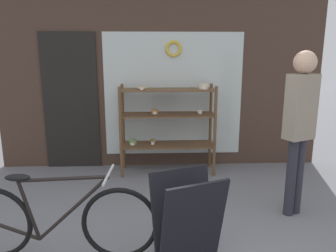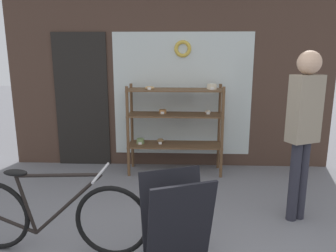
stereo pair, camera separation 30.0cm
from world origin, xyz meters
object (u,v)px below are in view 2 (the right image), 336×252
at_px(pedestrian, 304,122).
at_px(bicycle, 51,216).
at_px(sandwich_board, 176,225).
at_px(display_case, 175,119).

bearing_deg(pedestrian, bicycle, 172.20).
xyz_separation_m(bicycle, sandwich_board, (1.13, -0.24, 0.07)).
distance_m(display_case, sandwich_board, 2.40).
distance_m(display_case, pedestrian, 1.97).
xyz_separation_m(display_case, sandwich_board, (0.07, -2.36, -0.39)).
xyz_separation_m(display_case, pedestrian, (1.37, -1.39, 0.27)).
height_order(bicycle, sandwich_board, sandwich_board).
bearing_deg(bicycle, pedestrian, 19.58).
distance_m(display_case, bicycle, 2.42).
bearing_deg(sandwich_board, bicycle, 147.19).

